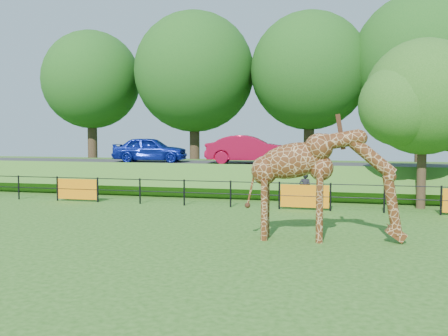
# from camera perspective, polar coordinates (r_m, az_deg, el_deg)

# --- Properties ---
(ground) EXTENTS (90.00, 90.00, 0.00)m
(ground) POSITION_cam_1_polar(r_m,az_deg,el_deg) (12.97, -7.68, -9.54)
(ground) COLOR #255314
(ground) RESTS_ON ground
(giraffe) EXTENTS (4.46, 1.07, 3.16)m
(giraffe) POSITION_cam_1_polar(r_m,az_deg,el_deg) (14.23, 11.44, -1.93)
(giraffe) COLOR #512810
(giraffe) RESTS_ON ground
(perimeter_fence) EXTENTS (28.07, 0.10, 1.10)m
(perimeter_fence) POSITION_cam_1_polar(r_m,az_deg,el_deg) (20.40, 0.76, -2.98)
(perimeter_fence) COLOR black
(perimeter_fence) RESTS_ON ground
(embankment) EXTENTS (40.00, 9.00, 1.30)m
(embankment) POSITION_cam_1_polar(r_m,az_deg,el_deg) (27.69, 4.40, -0.94)
(embankment) COLOR #255314
(embankment) RESTS_ON ground
(road) EXTENTS (40.00, 5.00, 0.12)m
(road) POSITION_cam_1_polar(r_m,az_deg,el_deg) (26.17, 3.84, 0.34)
(road) COLOR #2E2E30
(road) RESTS_ON embankment
(car_blue) EXTENTS (4.32, 2.22, 1.41)m
(car_blue) POSITION_cam_1_polar(r_m,az_deg,el_deg) (28.25, -8.43, 2.12)
(car_blue) COLOR #162CB4
(car_blue) RESTS_ON road
(car_red) EXTENTS (4.70, 2.10, 1.50)m
(car_red) POSITION_cam_1_polar(r_m,az_deg,el_deg) (26.44, 2.87, 2.13)
(car_red) COLOR #B30C30
(car_red) RESTS_ON road
(visitor) EXTENTS (0.52, 0.35, 1.39)m
(visitor) POSITION_cam_1_polar(r_m,az_deg,el_deg) (21.29, 9.26, -2.33)
(visitor) COLOR black
(visitor) RESTS_ON ground
(tree_east) EXTENTS (5.40, 4.71, 6.76)m
(tree_east) POSITION_cam_1_polar(r_m,az_deg,el_deg) (21.54, 22.07, 7.05)
(tree_east) COLOR #302315
(tree_east) RESTS_ON ground
(bg_tree_line) EXTENTS (37.30, 8.80, 11.82)m
(bg_tree_line) POSITION_cam_1_polar(r_m,az_deg,el_deg) (34.06, 9.58, 10.97)
(bg_tree_line) COLOR #302315
(bg_tree_line) RESTS_ON ground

